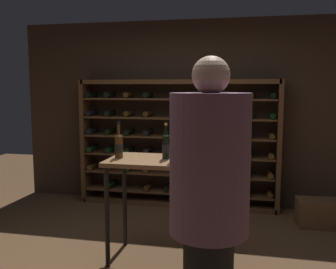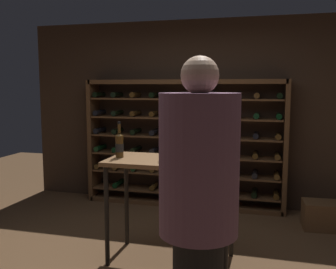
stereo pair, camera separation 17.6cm
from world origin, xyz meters
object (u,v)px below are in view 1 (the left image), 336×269
Objects in this scene: person_bystander_red_print at (209,197)px; wine_bottle_black_capsule at (175,147)px; wine_bottle_amber_reserve at (166,146)px; wine_rack at (178,144)px; wine_glass_stemmed_right at (190,150)px; wine_glass_stemmed_left at (210,149)px; wine_bottle_gold_foil at (119,145)px; wine_crate at (318,213)px; tasting_table at (171,172)px.

wine_bottle_black_capsule is at bearing 176.33° from person_bystander_red_print.
wine_rack is at bearing 96.88° from wine_bottle_amber_reserve.
wine_bottle_amber_reserve reaches higher than wine_glass_stemmed_right.
wine_bottle_gold_foil is at bearing -175.90° from wine_glass_stemmed_left.
wine_bottle_gold_foil is (-2.06, -1.29, 0.96)m from wine_crate.
wine_bottle_black_capsule is (0.32, -1.85, 0.26)m from wine_rack.
wine_bottle_amber_reserve is (-0.06, 0.03, 0.24)m from tasting_table.
wine_rack is at bearing 169.17° from person_bystander_red_print.
tasting_table is 0.28m from wine_bottle_black_capsule.
wine_bottle_black_capsule is 1.06× the size of wine_bottle_gold_foil.
wine_rack reaches higher than wine_bottle_gold_foil.
wine_rack reaches higher than wine_crate.
wine_glass_stemmed_left is at bearing 4.10° from wine_bottle_gold_foil.
wine_glass_stemmed_left reaches higher than wine_crate.
person_bystander_red_print is 1.19m from wine_bottle_black_capsule.
wine_bottle_amber_reserve is at bearing 151.87° from tasting_table.
wine_bottle_gold_foil is (-0.57, 0.09, -0.02)m from wine_bottle_black_capsule.
person_bystander_red_print is 1.20m from wine_glass_stemmed_right.
tasting_table is 8.57× the size of wine_glass_stemmed_left.
tasting_table is 2.52× the size of wine_crate.
person_bystander_red_print is at bearing -84.45° from wine_glass_stemmed_left.
wine_rack is 1.82m from wine_glass_stemmed_left.
wine_bottle_gold_foil reaches higher than wine_crate.
wine_rack reaches higher than wine_bottle_black_capsule.
wine_crate is at bearing 46.02° from wine_glass_stemmed_left.
wine_bottle_black_capsule reaches higher than wine_bottle_amber_reserve.
tasting_table is at bearing -140.48° from wine_crate.
person_bystander_red_print is 1.27m from wine_glass_stemmed_left.
tasting_table is at bearing 115.47° from wine_bottle_black_capsule.
wine_rack reaches higher than wine_glass_stemmed_right.
wine_glass_stemmed_left is at bearing 160.49° from person_bystander_red_print.
wine_bottle_black_capsule is at bearing -153.18° from wine_glass_stemmed_left.
tasting_table is 1.31m from person_bystander_red_print.
wine_bottle_gold_foil is at bearing -178.25° from tasting_table.
wine_bottle_amber_reserve reaches higher than wine_glass_stemmed_left.
wine_rack is 19.85× the size of wine_glass_stemmed_left.
wine_crate is at bearing 44.19° from wine_glass_stemmed_right.
wine_bottle_amber_reserve is at bearing -177.89° from wine_glass_stemmed_left.
tasting_table is (0.26, -1.74, 0.00)m from wine_rack.
person_bystander_red_print is at bearing -68.61° from wine_bottle_black_capsule.
wine_glass_stemmed_right reaches higher than wine_crate.
person_bystander_red_print reaches higher than wine_bottle_amber_reserve.
wine_crate is (1.06, 2.49, -0.86)m from person_bystander_red_print.
person_bystander_red_print is at bearing -113.17° from wine_crate.
wine_bottle_amber_reserve is 0.25m from wine_glass_stemmed_right.
wine_bottle_gold_foil reaches higher than wine_bottle_amber_reserve.
wine_glass_stemmed_left is (0.31, 0.16, -0.03)m from wine_bottle_black_capsule.
wine_glass_stemmed_left is at bearing -133.98° from wine_crate.
wine_glass_stemmed_right is (0.45, -1.79, 0.22)m from wine_rack.
tasting_table is 8.26× the size of wine_glass_stemmed_right.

